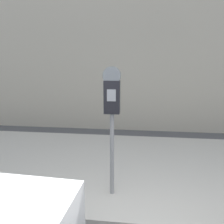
% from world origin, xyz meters
% --- Properties ---
extents(sidewalk, '(24.00, 2.80, 0.14)m').
position_xyz_m(sidewalk, '(0.00, 2.20, 0.07)').
color(sidewalk, '#BCB7AD').
rests_on(sidewalk, ground_plane).
extents(building_facade, '(24.00, 0.30, 4.71)m').
position_xyz_m(building_facade, '(0.00, 4.64, 2.36)').
color(building_facade, beige).
rests_on(building_facade, ground_plane).
extents(parking_meter, '(0.20, 0.12, 1.57)m').
position_xyz_m(parking_meter, '(-0.32, 1.31, 1.30)').
color(parking_meter, gray).
rests_on(parking_meter, sidewalk).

